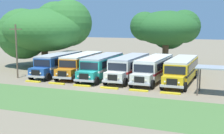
{
  "coord_description": "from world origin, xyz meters",
  "views": [
    {
      "loc": [
        13.68,
        -29.6,
        6.84
      ],
      "look_at": [
        0.0,
        4.26,
        1.6
      ],
      "focal_mm": 48.46,
      "sensor_mm": 36.0,
      "label": 1
    }
  ],
  "objects": [
    {
      "name": "curb_wheelstop_1",
      "position": [
        -4.88,
        -0.54,
        0.07
      ],
      "size": [
        2.0,
        0.36,
        0.15
      ],
      "primitive_type": "cube",
      "color": "yellow",
      "rests_on": "ground_plane"
    },
    {
      "name": "curb_wheelstop_2",
      "position": [
        -1.63,
        -0.54,
        0.07
      ],
      "size": [
        2.0,
        0.36,
        0.15
      ],
      "primitive_type": "cube",
      "color": "yellow",
      "rests_on": "ground_plane"
    },
    {
      "name": "parked_bus_slot_3",
      "position": [
        1.68,
        5.93,
        1.58
      ],
      "size": [
        2.69,
        10.84,
        2.82
      ],
      "rotation": [
        0.0,
        0.0,
        -1.57
      ],
      "color": "silver",
      "rests_on": "ground_plane"
    },
    {
      "name": "parked_bus_slot_0",
      "position": [
        -8.28,
        5.51,
        1.58
      ],
      "size": [
        3.15,
        10.9,
        2.82
      ],
      "rotation": [
        0.0,
        0.0,
        -1.52
      ],
      "color": "#23519E",
      "rests_on": "ground_plane"
    },
    {
      "name": "secondary_tree",
      "position": [
        -14.46,
        11.67,
        6.05
      ],
      "size": [
        14.65,
        13.66,
        10.64
      ],
      "color": "brown",
      "rests_on": "ground_plane"
    },
    {
      "name": "utility_pole",
      "position": [
        -11.63,
        0.99,
        3.63
      ],
      "size": [
        1.8,
        0.2,
        6.77
      ],
      "color": "brown",
      "rests_on": "ground_plane"
    },
    {
      "name": "curb_wheelstop_0",
      "position": [
        -8.14,
        -0.54,
        0.07
      ],
      "size": [
        2.0,
        0.36,
        0.15
      ],
      "primitive_type": "cube",
      "color": "yellow",
      "rests_on": "ground_plane"
    },
    {
      "name": "foreground_grass_strip",
      "position": [
        0.0,
        -6.86,
        0.0
      ],
      "size": [
        80.0,
        8.35,
        0.01
      ],
      "primitive_type": "cube",
      "color": "#4C7538",
      "rests_on": "ground_plane"
    },
    {
      "name": "curb_wheelstop_4",
      "position": [
        4.88,
        -0.54,
        0.07
      ],
      "size": [
        2.0,
        0.36,
        0.15
      ],
      "primitive_type": "cube",
      "color": "yellow",
      "rests_on": "ground_plane"
    },
    {
      "name": "parked_bus_slot_2",
      "position": [
        -1.75,
        5.35,
        1.58
      ],
      "size": [
        3.12,
        10.9,
        2.82
      ],
      "rotation": [
        0.0,
        0.0,
        -1.52
      ],
      "color": "teal",
      "rests_on": "ground_plane"
    },
    {
      "name": "ground_plane",
      "position": [
        0.0,
        0.0,
        0.0
      ],
      "size": [
        220.0,
        220.0,
        0.0
      ],
      "primitive_type": "plane",
      "color": "#84755B"
    },
    {
      "name": "broad_shade_tree",
      "position": [
        3.7,
        18.6,
        6.13
      ],
      "size": [
        10.72,
        9.86,
        9.03
      ],
      "color": "brown",
      "rests_on": "ground_plane"
    },
    {
      "name": "curb_wheelstop_3",
      "position": [
        1.63,
        -0.54,
        0.07
      ],
      "size": [
        2.0,
        0.36,
        0.15
      ],
      "primitive_type": "cube",
      "color": "yellow",
      "rests_on": "ground_plane"
    },
    {
      "name": "curb_wheelstop_5",
      "position": [
        8.14,
        -0.54,
        0.07
      ],
      "size": [
        2.0,
        0.36,
        0.15
      ],
      "primitive_type": "cube",
      "color": "yellow",
      "rests_on": "ground_plane"
    },
    {
      "name": "waiting_shelter",
      "position": [
        12.15,
        0.81,
        2.45
      ],
      "size": [
        3.6,
        2.6,
        2.72
      ],
      "color": "brown",
      "rests_on": "ground_plane"
    },
    {
      "name": "parked_bus_slot_5",
      "position": [
        8.16,
        5.87,
        1.58
      ],
      "size": [
        2.74,
        10.85,
        2.82
      ],
      "rotation": [
        0.0,
        0.0,
        -1.58
      ],
      "color": "yellow",
      "rests_on": "ground_plane"
    },
    {
      "name": "parked_bus_slot_4",
      "position": [
        4.87,
        5.82,
        1.58
      ],
      "size": [
        2.88,
        10.86,
        2.82
      ],
      "rotation": [
        0.0,
        0.0,
        -1.59
      ],
      "color": "silver",
      "rests_on": "ground_plane"
    },
    {
      "name": "parked_bus_slot_1",
      "position": [
        -5.05,
        5.98,
        1.58
      ],
      "size": [
        3.35,
        10.94,
        2.82
      ],
      "rotation": [
        0.0,
        0.0,
        -1.5
      ],
      "color": "orange",
      "rests_on": "ground_plane"
    }
  ]
}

